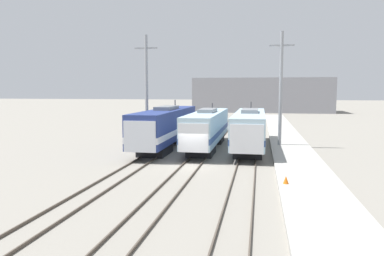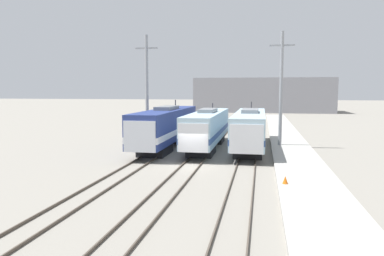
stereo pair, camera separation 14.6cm
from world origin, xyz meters
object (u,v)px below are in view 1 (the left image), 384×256
locomotive_far_left (166,127)px  locomotive_far_right (250,129)px  catenary_tower_left (147,88)px  catenary_tower_right (281,88)px  traffic_cone (286,180)px  locomotive_center (207,128)px

locomotive_far_left → locomotive_far_right: bearing=3.2°
locomotive_far_left → catenary_tower_left: bearing=137.9°
locomotive_far_left → catenary_tower_right: (11.75, 2.55, 4.00)m
catenary_tower_left → traffic_cone: catenary_tower_left is taller
traffic_cone → catenary_tower_right: bearing=88.5°
traffic_cone → catenary_tower_left: bearing=129.9°
catenary_tower_right → locomotive_center: bearing=-162.3°
locomotive_far_right → catenary_tower_right: 5.55m
traffic_cone → locomotive_far_left: bearing=128.2°
locomotive_far_left → traffic_cone: 18.37m
locomotive_far_left → catenary_tower_right: bearing=12.2°
locomotive_far_left → locomotive_center: (4.33, 0.17, -0.11)m
catenary_tower_left → locomotive_center: bearing=-18.4°
locomotive_far_right → traffic_cone: (2.67, -14.85, -1.59)m
locomotive_far_right → catenary_tower_right: catenary_tower_right is taller
catenary_tower_left → traffic_cone: size_ratio=24.75×
catenary_tower_left → catenary_tower_right: same height
locomotive_center → catenary_tower_right: size_ratio=1.41×
locomotive_far_left → locomotive_far_right: (8.65, 0.48, -0.12)m
locomotive_center → locomotive_far_right: bearing=4.1°
locomotive_center → locomotive_far_right: (4.33, 0.31, -0.00)m
catenary_tower_left → locomotive_far_left: bearing=-42.1°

